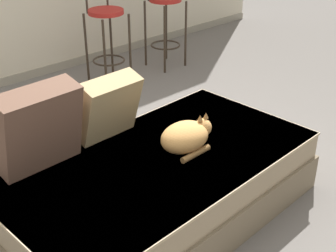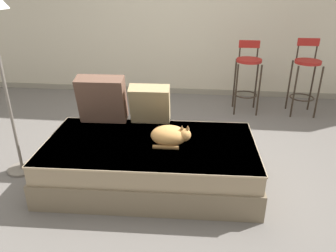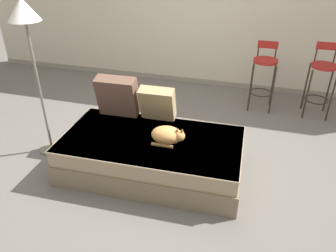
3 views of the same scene
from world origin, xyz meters
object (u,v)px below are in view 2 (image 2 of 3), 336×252
Objects in this scene: couch at (151,162)px; cat at (170,136)px; bar_stool_by_doorway at (306,72)px; bar_stool_near_window at (248,71)px; throw_pillow_corner at (102,99)px; throw_pillow_middle at (150,104)px.

cat is (0.19, -0.02, 0.29)m from couch.
cat is at bearing -129.80° from bar_stool_by_doorway.
bar_stool_near_window is (0.86, 1.96, 0.09)m from cat.
bar_stool_by_doorway is (2.35, 1.54, -0.07)m from throw_pillow_corner.
bar_stool_near_window is at bearing 61.56° from couch.
throw_pillow_middle is (0.47, 0.02, -0.04)m from throw_pillow_corner.
throw_pillow_middle reaches higher than couch.
throw_pillow_middle is 1.16× the size of cat.
throw_pillow_corner is at bearing -146.75° from bar_stool_by_doorway.
throw_pillow_middle is at bearing 119.81° from cat.
bar_stool_by_doorway is at bearing 50.20° from cat.
throw_pillow_corner is 2.21m from bar_stool_near_window.
bar_stool_near_window reaches higher than throw_pillow_middle.
bar_stool_by_doorway is at bearing 33.25° from throw_pillow_corner.
throw_pillow_corner is 0.48× the size of bar_stool_by_doorway.
throw_pillow_corner is 1.37× the size of cat.
couch is 5.44× the size of cat.
cat is (0.72, -0.41, -0.16)m from throw_pillow_corner.
couch is at bearing -118.44° from bar_stool_near_window.
throw_pillow_corner is (-0.54, 0.39, 0.45)m from couch.
bar_stool_near_window is at bearing -179.97° from bar_stool_by_doorway.
bar_stool_by_doorway reaches higher than couch.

